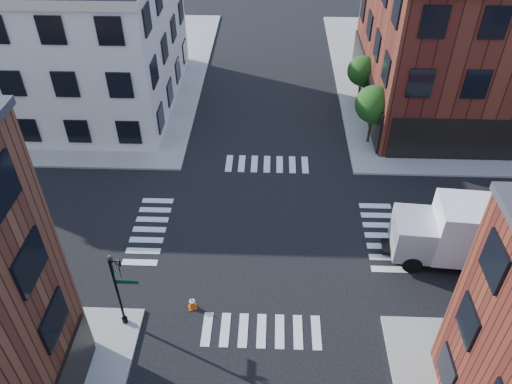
{
  "coord_description": "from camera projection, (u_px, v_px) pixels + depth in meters",
  "views": [
    {
      "loc": [
        0.27,
        -21.72,
        20.86
      ],
      "look_at": [
        -0.55,
        0.78,
        2.5
      ],
      "focal_mm": 35.0,
      "sensor_mm": 36.0,
      "label": 1
    }
  ],
  "objects": [
    {
      "name": "tree_far",
      "position": [
        363.0,
        72.0,
        40.36
      ],
      "size": [
        2.43,
        2.43,
        4.07
      ],
      "color": "black",
      "rests_on": "ground"
    },
    {
      "name": "tree_near",
      "position": [
        374.0,
        106.0,
        35.53
      ],
      "size": [
        2.69,
        2.69,
        4.49
      ],
      "color": "black",
      "rests_on": "ground"
    },
    {
      "name": "sidewalk_nw",
      "position": [
        47.0,
        71.0,
        46.83
      ],
      "size": [
        30.0,
        30.0,
        0.15
      ],
      "primitive_type": "cube",
      "color": "gray",
      "rests_on": "ground"
    },
    {
      "name": "box_truck",
      "position": [
        478.0,
        234.0,
        26.96
      ],
      "size": [
        8.94,
        3.3,
        3.97
      ],
      "rotation": [
        0.0,
        0.0,
        -0.08
      ],
      "color": "silver",
      "rests_on": "ground"
    },
    {
      "name": "traffic_cone",
      "position": [
        192.0,
        303.0,
        25.47
      ],
      "size": [
        0.53,
        0.53,
        0.76
      ],
      "rotation": [
        0.0,
        0.0,
        0.35
      ],
      "color": "#CA4608",
      "rests_on": "ground"
    },
    {
      "name": "building_nw",
      "position": [
        31.0,
        36.0,
        39.47
      ],
      "size": [
        22.0,
        16.0,
        11.0
      ],
      "primitive_type": "cube",
      "color": "silver",
      "rests_on": "ground"
    },
    {
      "name": "ground",
      "position": [
        265.0,
        232.0,
        30.02
      ],
      "size": [
        120.0,
        120.0,
        0.0
      ],
      "primitive_type": "plane",
      "color": "black",
      "rests_on": "ground"
    },
    {
      "name": "sidewalk_ne",
      "position": [
        499.0,
        79.0,
        45.64
      ],
      "size": [
        30.0,
        30.0,
        0.15
      ],
      "primitive_type": "cube",
      "color": "gray",
      "rests_on": "ground"
    },
    {
      "name": "signal_pole",
      "position": [
        118.0,
        284.0,
        23.23
      ],
      "size": [
        1.29,
        1.24,
        4.6
      ],
      "color": "black",
      "rests_on": "ground"
    }
  ]
}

